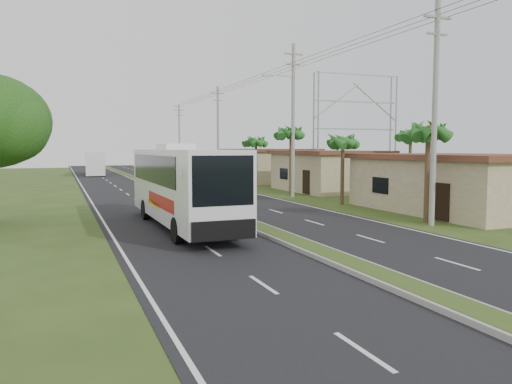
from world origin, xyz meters
name	(u,v)px	position (x,y,z in m)	size (l,w,h in m)	color
ground	(296,245)	(0.00, 0.00, 0.00)	(180.00, 180.00, 0.00)	#2E4318
road_asphalt	(182,198)	(0.00, 20.00, 0.01)	(14.00, 160.00, 0.02)	black
median_strip	(182,197)	(0.00, 20.00, 0.10)	(1.20, 160.00, 0.18)	gray
lane_edge_left	(91,202)	(-6.70, 20.00, 0.00)	(0.12, 160.00, 0.01)	silver
lane_edge_right	(262,196)	(6.70, 20.00, 0.00)	(0.12, 160.00, 0.01)	silver
shop_near	(459,183)	(14.00, 6.00, 1.78)	(8.60, 12.60, 3.52)	tan
shop_mid	(328,171)	(14.00, 22.00, 1.86)	(7.60, 10.60, 3.67)	tan
shop_far	(268,165)	(14.00, 36.00, 1.93)	(8.60, 11.60, 3.82)	tan
palm_verge_a	(428,131)	(9.00, 3.00, 4.74)	(2.40, 2.40, 5.45)	#473321
palm_verge_b	(343,141)	(9.40, 12.00, 4.36)	(2.40, 2.40, 5.05)	#473321
palm_verge_c	(291,133)	(8.80, 19.00, 5.12)	(2.40, 2.40, 5.85)	#473321
palm_verge_d	(256,141)	(9.30, 28.00, 4.55)	(2.40, 2.40, 5.25)	#473321
palm_behind_shop	(411,135)	(17.50, 15.00, 4.93)	(2.40, 2.40, 5.65)	#473321
utility_pole_a	(435,112)	(8.50, 2.00, 5.67)	(1.60, 0.28, 11.00)	gray
utility_pole_b	(293,118)	(8.47, 18.00, 6.26)	(3.20, 0.28, 12.00)	gray
utility_pole_c	(218,133)	(8.50, 38.00, 5.67)	(1.60, 0.28, 11.00)	gray
utility_pole_d	(179,138)	(8.50, 58.00, 5.42)	(1.60, 0.28, 10.50)	gray
billboard_lattice	(356,122)	(22.00, 30.00, 6.82)	(10.18, 1.18, 12.07)	gray
coach_bus_main	(182,182)	(-3.25, 6.05, 2.26)	(2.84, 12.74, 4.11)	white
coach_bus_far	(95,162)	(-3.95, 58.51, 1.91)	(3.11, 11.68, 3.37)	white
motorcyclist	(175,197)	(-2.00, 13.41, 0.76)	(1.75, 0.90, 2.15)	black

